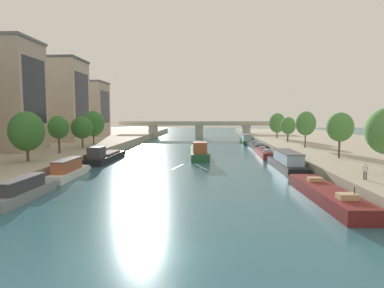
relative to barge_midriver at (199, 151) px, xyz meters
name	(u,v)px	position (x,y,z in m)	size (l,w,h in m)	color
ground_plane	(155,255)	(-1.41, -44.47, -1.02)	(400.00, 400.00, 0.00)	#2D6070
quay_left	(47,146)	(-36.25, 10.53, -0.16)	(36.00, 170.00, 1.72)	#A89E89
quay_right	(349,148)	(33.44, 10.53, -0.16)	(36.00, 170.00, 1.72)	#A89E89
barge_midriver	(199,151)	(0.00, 0.00, 0.00)	(4.27, 19.08, 3.35)	#235633
wake_behind_barge	(189,167)	(-1.23, -12.63, -1.01)	(5.59, 6.05, 0.03)	#A0CCD6
moored_boat_left_gap_after	(25,190)	(-15.95, -32.99, -0.09)	(1.86, 9.98, 2.24)	gray
moored_boat_left_far	(69,170)	(-16.39, -22.26, 0.04)	(2.26, 10.27, 2.54)	silver
moored_boat_left_midway	(105,156)	(-16.51, -7.16, -0.13)	(3.10, 15.14, 2.99)	black
moored_boat_right_second	(326,194)	(12.95, -31.90, -0.36)	(3.33, 15.45, 2.37)	maroon
moored_boat_right_lone	(287,162)	(13.44, -14.73, 0.17)	(3.07, 14.38, 2.87)	black
moored_boat_right_upstream	(264,153)	(12.93, 1.12, -0.34)	(2.61, 13.14, 2.41)	maroon
moored_boat_right_midway	(256,146)	(13.66, 16.30, -0.36)	(3.08, 14.37, 2.37)	black
moored_boat_right_near	(246,139)	(12.95, 31.40, 0.08)	(3.22, 14.72, 2.64)	#235633
tree_left_second	(27,131)	(-23.37, -19.54, 4.91)	(4.72, 4.72, 6.96)	brown
tree_left_end_of_row	(59,127)	(-23.37, -10.12, 5.09)	(3.43, 3.43, 6.33)	brown
tree_left_by_lamp	(82,128)	(-23.05, -0.89, 4.71)	(4.27, 4.27, 6.19)	brown
tree_left_third	(93,124)	(-23.41, 6.28, 5.32)	(4.76, 4.76, 7.38)	brown
tree_right_distant	(340,127)	(21.47, -13.63, 5.34)	(3.87, 3.87, 6.85)	brown
tree_right_end_of_row	(306,123)	(21.14, 2.01, 5.50)	(3.90, 3.90, 7.21)	brown
tree_right_past_mid	(288,126)	(21.04, 15.41, 4.61)	(3.48, 3.48, 6.02)	brown
tree_right_second	(277,123)	(21.32, 28.84, 4.97)	(4.55, 4.55, 7.05)	brown
building_left_far_end	(52,100)	(-37.32, 15.82, 10.87)	(16.08, 10.79, 20.30)	#B2A38E
building_left_middle	(84,109)	(-37.32, 36.93, 9.20)	(13.72, 10.56, 16.97)	#A89989
bridge_far	(199,127)	(-1.41, 52.80, 2.76)	(57.69, 4.40, 5.99)	#ADA899
person_on_quay	(365,171)	(17.35, -30.22, 1.63)	(0.42, 0.38, 1.62)	#473D33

